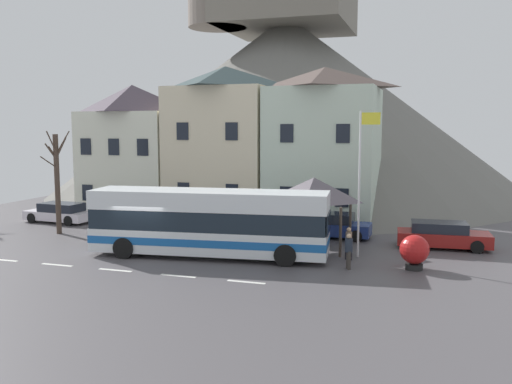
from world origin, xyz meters
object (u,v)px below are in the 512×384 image
Objects in this scene: public_bench at (308,229)px; flagpole at (361,173)px; pedestrian_02 at (349,250)px; harbour_buoy at (414,251)px; townhouse_01 at (226,143)px; pedestrian_01 at (316,237)px; pedestrian_00 at (349,243)px; parked_car_03 at (335,226)px; parked_car_00 at (142,218)px; townhouse_02 at (324,146)px; bare_tree_01 at (57,181)px; bus_shelter at (314,190)px; transit_bus at (209,223)px; hilltop_castle at (286,102)px; parked_car_01 at (60,213)px; townhouse_00 at (134,150)px; parked_car_02 at (442,235)px.

flagpole reaches higher than public_bench.
harbour_buoy is at bearing 16.20° from pedestrian_02.
townhouse_01 is 13.21m from pedestrian_01.
public_bench is at bearing 122.57° from pedestrian_00.
pedestrian_01 is (-0.15, -4.47, 0.21)m from parked_car_03.
townhouse_01 is 13.86m from flagpole.
harbour_buoy reaches higher than parked_car_00.
townhouse_02 is at bearing 91.32° from public_bench.
public_bench is 14.67m from bare_tree_01.
townhouse_02 is 2.74× the size of bus_shelter.
hilltop_castle is at bearing 90.53° from transit_bus.
pedestrian_02 is at bearing -48.91° from townhouse_01.
parked_car_01 is 2.89× the size of public_bench.
parked_car_01 is at bearing -114.18° from hilltop_castle.
townhouse_00 is at bearing 149.94° from pedestrian_01.
bare_tree_01 is at bearing 170.31° from pedestrian_02.
hilltop_castle is 9.36× the size of parked_car_02.
townhouse_02 is 17.67m from parked_car_01.
transit_bus reaches higher than pedestrian_00.
bus_shelter is at bearing -71.62° from public_bench.
townhouse_00 is at bearing -173.35° from townhouse_01.
hilltop_castle is 28.62m from pedestrian_00.
bus_shelter is at bearing -167.09° from parked_car_02.
townhouse_02 is 9.65m from flagpole.
pedestrian_00 reaches higher than parked_car_02.
bus_shelter is at bearing 176.07° from parked_car_01.
hilltop_castle is 23.66m from public_bench.
townhouse_00 is 18.97m from flagpole.
pedestrian_01 is (8.25, -9.42, -4.23)m from townhouse_01.
harbour_buoy is (22.34, -5.35, 0.21)m from parked_car_01.
townhouse_00 reaches higher than bus_shelter.
hilltop_castle is 28.57× the size of pedestrian_00.
flagpole is (2.53, -1.38, 1.02)m from bus_shelter.
parked_car_01 is 20.55m from pedestrian_02.
public_bench is (6.95, -5.34, -4.64)m from townhouse_01.
parked_car_00 is 0.95× the size of parked_car_02.
pedestrian_00 is (9.89, -9.94, -4.31)m from townhouse_01.
bus_shelter is 3.74m from parked_car_03.
flagpole is (10.31, -9.20, -1.10)m from townhouse_01.
hilltop_castle is 6.34× the size of flagpole.
parked_car_00 is 2.89× the size of pedestrian_00.
townhouse_00 is 6.73m from parked_car_01.
hilltop_castle is (6.76, 16.58, 4.03)m from townhouse_00.
townhouse_02 reaches higher than pedestrian_02.
parked_car_02 is at bearing 55.17° from pedestrian_02.
bare_tree_01 reaches higher than parked_car_00.
parked_car_01 is at bearing 167.03° from pedestrian_00.
pedestrian_00 reaches higher than parked_car_03.
pedestrian_00 is at bearing -28.93° from townhouse_00.
townhouse_01 is 6.67× the size of pedestrian_00.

